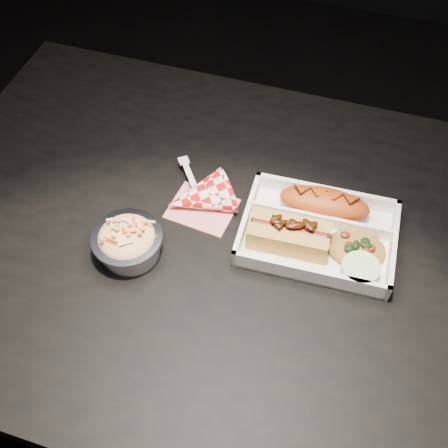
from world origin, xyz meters
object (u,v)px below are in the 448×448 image
at_px(food_tray, 317,235).
at_px(hotdog, 289,234).
at_px(fried_pastry, 324,203).
at_px(foil_coleslaw_cup, 127,241).
at_px(dining_table, 248,271).
at_px(napkin_fork, 198,198).

relative_size(food_tray, hotdog, 1.93).
bearing_deg(fried_pastry, foil_coleslaw_cup, -148.64).
bearing_deg(food_tray, fried_pastry, 90.00).
bearing_deg(dining_table, fried_pastry, 42.21).
bearing_deg(hotdog, napkin_fork, 163.82).
xyz_separation_m(foil_coleslaw_cup, napkin_fork, (0.07, 0.13, -0.02)).
distance_m(food_tray, hotdog, 0.06).
height_order(hotdog, napkin_fork, napkin_fork).
bearing_deg(fried_pastry, food_tray, -87.65).
bearing_deg(napkin_fork, hotdog, 40.16).
height_order(dining_table, food_tray, food_tray).
bearing_deg(food_tray, dining_table, -162.29).
distance_m(foil_coleslaw_cup, napkin_fork, 0.15).
xyz_separation_m(dining_table, fried_pastry, (0.10, 0.09, 0.12)).
relative_size(food_tray, foil_coleslaw_cup, 2.25).
height_order(fried_pastry, hotdog, hotdog).
relative_size(dining_table, napkin_fork, 7.60).
height_order(dining_table, foil_coleslaw_cup, foil_coleslaw_cup).
height_order(food_tray, foil_coleslaw_cup, foil_coleslaw_cup).
bearing_deg(napkin_fork, food_tray, 50.42).
bearing_deg(food_tray, hotdog, -149.23).
xyz_separation_m(food_tray, napkin_fork, (-0.21, 0.01, 0.01)).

